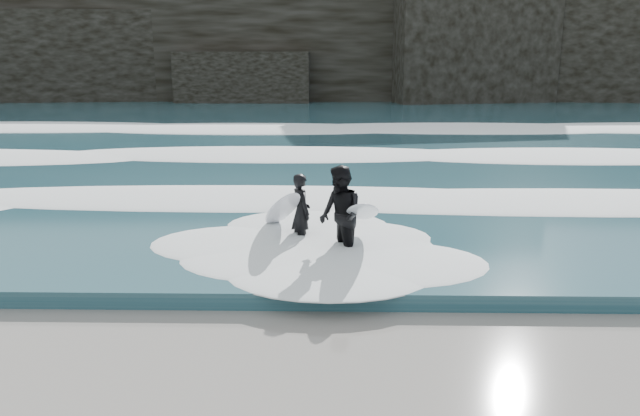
# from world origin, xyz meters

# --- Properties ---
(sea) EXTENTS (90.00, 52.00, 0.30)m
(sea) POSITION_xyz_m (0.00, 29.00, 0.15)
(sea) COLOR #234B55
(sea) RESTS_ON ground
(headland) EXTENTS (70.00, 9.00, 10.00)m
(headland) POSITION_xyz_m (0.00, 46.00, 5.00)
(headland) COLOR black
(headland) RESTS_ON ground
(foam_near) EXTENTS (60.00, 3.20, 0.20)m
(foam_near) POSITION_xyz_m (0.00, 9.00, 0.40)
(foam_near) COLOR white
(foam_near) RESTS_ON sea
(foam_mid) EXTENTS (60.00, 4.00, 0.24)m
(foam_mid) POSITION_xyz_m (0.00, 16.00, 0.42)
(foam_mid) COLOR white
(foam_mid) RESTS_ON sea
(foam_far) EXTENTS (60.00, 4.80, 0.30)m
(foam_far) POSITION_xyz_m (0.00, 25.00, 0.45)
(foam_far) COLOR white
(foam_far) RESTS_ON sea
(surfer_left) EXTENTS (1.29, 1.97, 1.60)m
(surfer_left) POSITION_xyz_m (-1.99, 6.28, 0.81)
(surfer_left) COLOR black
(surfer_left) RESTS_ON ground
(surfer_right) EXTENTS (1.28, 2.20, 1.93)m
(surfer_right) POSITION_xyz_m (-1.04, 5.35, 0.97)
(surfer_right) COLOR black
(surfer_right) RESTS_ON ground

